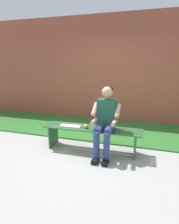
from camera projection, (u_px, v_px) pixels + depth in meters
name	position (u px, v px, depth m)	size (l,w,h in m)	color
ground_plane	(8.00, 167.00, 3.13)	(10.00, 7.00, 0.04)	#9E9E99
grass_strip	(105.00, 129.00, 4.88)	(9.00, 1.79, 0.03)	#2D6B28
brick_wall	(97.00, 70.00, 5.57)	(9.50, 0.24, 2.98)	#9E4C38
bench_near	(92.00, 133.00, 3.63)	(1.90, 0.43, 0.46)	#2D6038
person_seated	(105.00, 119.00, 3.37)	(0.50, 0.69, 1.27)	#1E513D
apple	(86.00, 126.00, 3.57)	(0.08, 0.08, 0.08)	gold
book_open	(70.00, 126.00, 3.67)	(0.41, 0.16, 0.02)	white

